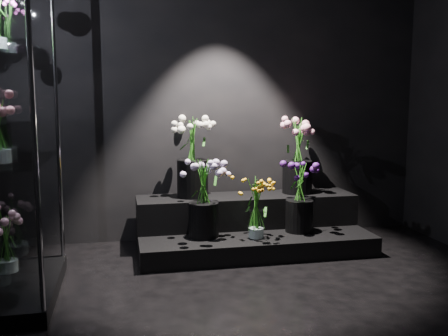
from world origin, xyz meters
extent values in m
plane|color=black|center=(0.00, 0.00, 0.00)|extent=(4.00, 4.00, 0.00)
plane|color=black|center=(0.00, 2.00, 1.40)|extent=(4.00, 0.00, 4.00)
cube|color=black|center=(0.23, 1.50, 0.08)|extent=(1.99, 0.89, 0.17)
cube|color=black|center=(0.23, 1.72, 0.30)|extent=(1.99, 0.44, 0.28)
cube|color=black|center=(-1.65, 0.77, 0.05)|extent=(0.65, 1.08, 0.11)
cylinder|color=white|center=(0.20, 1.29, 0.28)|extent=(0.14, 0.14, 0.24)
cylinder|color=black|center=(-0.22, 1.41, 0.31)|extent=(0.25, 0.25, 0.29)
cylinder|color=black|center=(0.62, 1.41, 0.31)|extent=(0.24, 0.24, 0.28)
cylinder|color=black|center=(-0.26, 1.75, 0.61)|extent=(0.28, 0.28, 0.33)
cylinder|color=black|center=(0.72, 1.75, 0.59)|extent=(0.28, 0.28, 0.30)
cylinder|color=white|center=(-1.69, 1.00, 0.23)|extent=(0.16, 0.16, 0.24)
camera|label=1|loc=(-0.89, -2.62, 1.31)|focal=40.00mm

